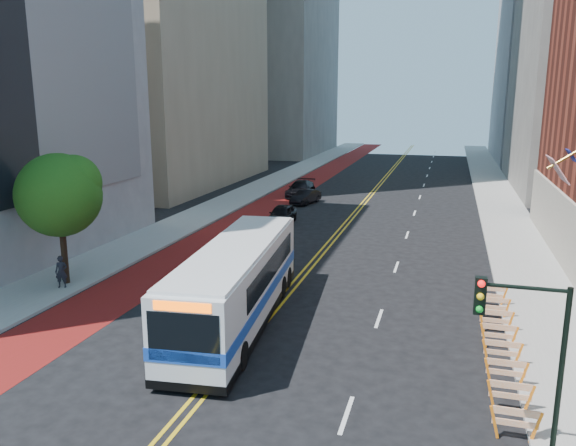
{
  "coord_description": "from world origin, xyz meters",
  "views": [
    {
      "loc": [
        7.37,
        -17.39,
        9.52
      ],
      "look_at": [
        0.05,
        8.0,
        3.59
      ],
      "focal_mm": 35.0,
      "sensor_mm": 36.0,
      "label": 1
    }
  ],
  "objects_px": {
    "transit_bus": "(238,282)",
    "car_a": "(282,214)",
    "street_tree": "(60,192)",
    "car_b": "(306,197)",
    "car_c": "(301,189)",
    "pedestrian": "(61,272)",
    "traffic_signal": "(525,340)"
  },
  "relations": [
    {
      "from": "street_tree",
      "to": "transit_bus",
      "type": "bearing_deg",
      "value": -11.74
    },
    {
      "from": "street_tree",
      "to": "car_c",
      "type": "distance_m",
      "value": 29.8
    },
    {
      "from": "car_a",
      "to": "car_c",
      "type": "height_order",
      "value": "car_c"
    },
    {
      "from": "car_a",
      "to": "car_c",
      "type": "bearing_deg",
      "value": 95.96
    },
    {
      "from": "car_b",
      "to": "pedestrian",
      "type": "relative_size",
      "value": 2.38
    },
    {
      "from": "transit_bus",
      "to": "car_a",
      "type": "xyz_separation_m",
      "value": [
        -3.79,
        19.15,
        -1.09
      ]
    },
    {
      "from": "street_tree",
      "to": "car_a",
      "type": "xyz_separation_m",
      "value": [
        6.44,
        17.03,
        -4.19
      ]
    },
    {
      "from": "street_tree",
      "to": "transit_bus",
      "type": "relative_size",
      "value": 0.52
    },
    {
      "from": "car_b",
      "to": "pedestrian",
      "type": "bearing_deg",
      "value": -89.53
    },
    {
      "from": "transit_bus",
      "to": "car_a",
      "type": "relative_size",
      "value": 3.05
    },
    {
      "from": "traffic_signal",
      "to": "pedestrian",
      "type": "height_order",
      "value": "traffic_signal"
    },
    {
      "from": "car_a",
      "to": "pedestrian",
      "type": "xyz_separation_m",
      "value": [
        -6.23,
        -17.74,
        0.25
      ]
    },
    {
      "from": "traffic_signal",
      "to": "car_b",
      "type": "relative_size",
      "value": 1.31
    },
    {
      "from": "transit_bus",
      "to": "pedestrian",
      "type": "relative_size",
      "value": 7.85
    },
    {
      "from": "traffic_signal",
      "to": "car_a",
      "type": "xyz_separation_m",
      "value": [
        -14.22,
        26.58,
        -3.01
      ]
    },
    {
      "from": "street_tree",
      "to": "car_a",
      "type": "relative_size",
      "value": 1.59
    },
    {
      "from": "car_a",
      "to": "street_tree",
      "type": "bearing_deg",
      "value": -112.76
    },
    {
      "from": "traffic_signal",
      "to": "car_c",
      "type": "xyz_separation_m",
      "value": [
        -15.92,
        38.68,
        -2.96
      ]
    },
    {
      "from": "pedestrian",
      "to": "traffic_signal",
      "type": "bearing_deg",
      "value": -45.57
    },
    {
      "from": "street_tree",
      "to": "car_a",
      "type": "distance_m",
      "value": 18.68
    },
    {
      "from": "transit_bus",
      "to": "car_a",
      "type": "height_order",
      "value": "transit_bus"
    },
    {
      "from": "street_tree",
      "to": "car_c",
      "type": "bearing_deg",
      "value": 80.76
    },
    {
      "from": "car_b",
      "to": "car_c",
      "type": "xyz_separation_m",
      "value": [
        -1.41,
        3.54,
        0.12
      ]
    },
    {
      "from": "car_b",
      "to": "pedestrian",
      "type": "distance_m",
      "value": 26.96
    },
    {
      "from": "traffic_signal",
      "to": "car_a",
      "type": "relative_size",
      "value": 1.21
    },
    {
      "from": "traffic_signal",
      "to": "car_b",
      "type": "height_order",
      "value": "traffic_signal"
    },
    {
      "from": "car_a",
      "to": "pedestrian",
      "type": "relative_size",
      "value": 2.58
    },
    {
      "from": "traffic_signal",
      "to": "car_a",
      "type": "distance_m",
      "value": 30.29
    },
    {
      "from": "car_c",
      "to": "pedestrian",
      "type": "distance_m",
      "value": 30.18
    },
    {
      "from": "street_tree",
      "to": "traffic_signal",
      "type": "xyz_separation_m",
      "value": [
        20.66,
        -9.55,
        -1.19
      ]
    },
    {
      "from": "traffic_signal",
      "to": "pedestrian",
      "type": "bearing_deg",
      "value": 156.63
    },
    {
      "from": "car_a",
      "to": "car_c",
      "type": "distance_m",
      "value": 12.22
    }
  ]
}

